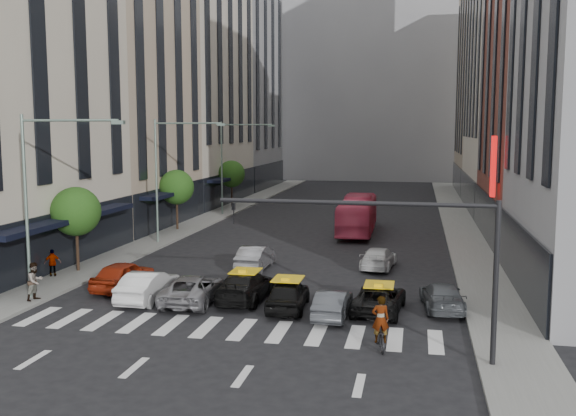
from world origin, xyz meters
The scene contains 33 objects.
ground centered at (0.00, 0.00, 0.00)m, with size 160.00×160.00×0.00m, color black.
sidewalk_left centered at (-11.50, 30.00, 0.07)m, with size 3.00×96.00×0.15m, color slate.
sidewalk_right centered at (11.50, 30.00, 0.07)m, with size 3.00×96.00×0.15m, color slate.
building_left_b centered at (-17.00, 28.00, 12.00)m, with size 8.00×16.00×24.00m, color tan.
building_left_c centered at (-17.00, 46.00, 18.00)m, with size 8.00×20.00×36.00m, color beige.
building_left_d centered at (-17.00, 65.00, 15.00)m, with size 8.00×18.00×30.00m, color gray.
building_right_b centered at (17.00, 27.00, 13.00)m, with size 8.00×18.00×26.00m, color brown.
building_right_c centered at (17.00, 46.00, 20.00)m, with size 8.00×20.00×40.00m, color beige.
building_right_d centered at (17.00, 65.00, 14.00)m, with size 8.00×18.00×28.00m, color tan.
building_far centered at (0.00, 85.00, 18.00)m, with size 30.00×10.00×36.00m, color gray.
tree_near centered at (-11.80, 10.00, 3.65)m, with size 2.88×2.88×4.95m.
tree_mid centered at (-11.80, 26.00, 3.65)m, with size 2.88×2.88×4.95m.
tree_far centered at (-11.80, 42.00, 3.65)m, with size 2.88×2.88×4.95m.
streetlamp_near centered at (-10.04, 4.00, 5.90)m, with size 5.38×0.25×9.00m.
streetlamp_mid centered at (-10.04, 20.00, 5.90)m, with size 5.38×0.25×9.00m.
streetlamp_far centered at (-10.04, 36.00, 5.90)m, with size 5.38×0.25×9.00m.
traffic_signal centered at (7.69, -1.00, 4.47)m, with size 10.10×0.20×6.00m.
liberty_sign centered at (12.60, 20.00, 6.00)m, with size 0.30×0.70×4.00m.
car_red centered at (-7.40, 6.87, 0.76)m, with size 1.80×4.49×1.53m, color maroon.
car_white_front centered at (-5.20, 5.04, 0.75)m, with size 1.59×4.55×1.50m, color silver.
car_silver centered at (-2.90, 5.10, 0.69)m, with size 2.29×4.97×1.38m, color gray.
taxi_left centered at (-0.48, 6.02, 0.73)m, with size 2.05×5.05×1.46m, color black.
taxi_center centered at (1.90, 4.82, 0.73)m, with size 1.72×4.28×1.46m, color black.
car_grey_mid centered at (4.13, 4.01, 0.64)m, with size 1.35×3.87×1.28m, color #3D3F44.
taxi_right centered at (6.12, 5.27, 0.64)m, with size 2.12×4.60×1.28m, color black.
car_grey_curb centered at (9.00, 6.27, 0.64)m, with size 1.79×4.41×1.28m, color #484C51.
car_row2_left centered at (-1.80, 13.13, 0.72)m, with size 1.53×4.39×1.45m, color gray.
car_row2_right centered at (5.51, 14.74, 0.64)m, with size 1.80×4.42×1.28m, color silver.
bus centered at (3.02, 27.76, 1.50)m, with size 2.52×10.77×3.00m, color #D53E5F.
motorcycle centered at (6.46, 0.25, 0.49)m, with size 0.65×1.85×0.97m, color black.
rider centered at (6.46, 0.25, 1.90)m, with size 0.67×0.44×1.85m, color gray.
pedestrian_near centered at (-10.40, 3.52, 1.09)m, with size 0.91×0.71×1.87m, color gray.
pedestrian_far centered at (-12.40, 8.32, 0.92)m, with size 0.90×0.38×1.54m, color gray.
Camera 1 is at (7.73, -23.92, 8.45)m, focal length 40.00 mm.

